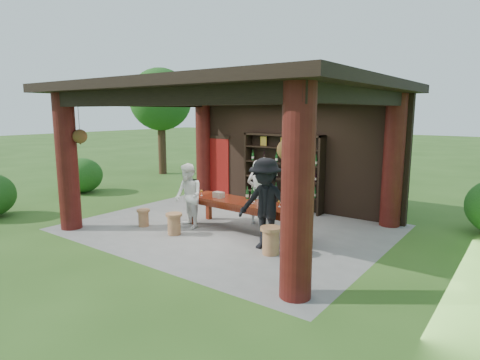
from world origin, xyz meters
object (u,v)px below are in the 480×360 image
Objects in this scene: wine_shelf at (283,172)px; napkin_basket at (219,195)px; stool_near_left at (174,223)px; guest_man at (265,204)px; guest_woman at (188,196)px; host at (258,192)px; stool_far_left at (143,217)px; stool_near_right at (271,240)px; tasting_table at (243,206)px.

napkin_basket is at bearing -97.12° from wine_shelf.
napkin_basket reaches higher than stool_near_left.
wine_shelf reaches higher than guest_man.
stool_near_left is 0.32× the size of guest_woman.
wine_shelf is 1.84m from host.
stool_far_left is 2.97m from host.
stool_near_left is at bearing -59.15° from guest_woman.
guest_man is (-0.28, 0.21, 0.66)m from stool_near_right.
guest_man is (2.37, -0.15, 0.16)m from guest_woman.
host is (-1.44, 1.67, 0.54)m from stool_near_right.
guest_man reaches higher than stool_near_left.
stool_near_left is 0.30× the size of host.
wine_shelf is 3.59m from guest_man.
stool_near_right is 0.75m from guest_man.
tasting_table is 0.76m from napkin_basket.
guest_man is at bearing 7.18° from stool_far_left.
guest_woman is (-0.11, 0.61, 0.54)m from stool_near_left.
stool_near_left is (-1.17, -1.17, -0.36)m from tasting_table.
tasting_table is at bearing 3.01° from napkin_basket.
stool_near_right is at bearing 12.99° from guest_woman.
tasting_table is at bearing 143.57° from guest_man.
wine_shelf is 3.23m from guest_woman.
stool_far_left is at bearing 178.72° from stool_near_left.
stool_far_left is at bearing -144.48° from napkin_basket.
tasting_table is 0.77m from host.
guest_man reaches higher than napkin_basket.
guest_woman is at bearing 99.92° from stool_near_left.
stool_far_left is 0.26× the size of host.
guest_woman is (-1.20, -1.31, -0.03)m from host.
stool_near_right is 3.67m from stool_far_left.
guest_woman is at bearing -156.02° from tasting_table.
stool_far_left is (-1.87, -3.67, -0.89)m from wine_shelf.
stool_near_right is at bearing -40.88° from guest_man.
tasting_table is 1.40m from guest_woman.
napkin_basket is (-2.11, 0.90, 0.52)m from stool_near_right.
host is at bearing 95.44° from tasting_table.
tasting_table is 7.19× the size of stool_far_left.
host is at bearing 60.16° from stool_near_left.
guest_woman is at bearing 36.68° from host.
stool_far_left is at bearing 29.70° from host.
tasting_table is 1.87× the size of host.
guest_woman is 2.38m from guest_man.
napkin_basket reaches higher than stool_near_right.
host reaches higher than napkin_basket.
stool_near_right is 0.35× the size of guest_woman.
wine_shelf reaches higher than stool_near_right.
stool_far_left is at bearing -175.89° from guest_man.
tasting_table reaches higher than stool_near_right.
napkin_basket is at bearing 35.52° from stool_far_left.
stool_near_right is (1.79, -3.46, -0.82)m from wine_shelf.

